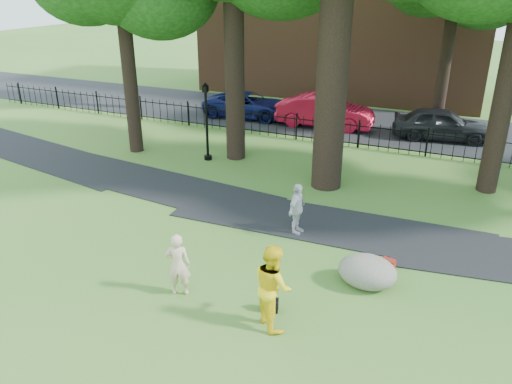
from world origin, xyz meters
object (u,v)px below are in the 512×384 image
at_px(boulder, 367,270).
at_px(lamppost, 207,123).
at_px(man, 273,286).
at_px(red_sedan, 325,111).
at_px(woman, 178,265).

relative_size(boulder, lamppost, 0.45).
distance_m(boulder, lamppost, 10.72).
height_order(man, boulder, man).
bearing_deg(red_sedan, man, -170.85).
relative_size(man, red_sedan, 0.40).
relative_size(man, boulder, 1.35).
distance_m(man, red_sedan, 16.41).
height_order(woman, man, man).
bearing_deg(lamppost, man, -56.74).
height_order(woman, red_sedan, woman).
relative_size(woman, man, 0.82).
xyz_separation_m(lamppost, red_sedan, (3.07, 6.93, -0.80)).
bearing_deg(boulder, lamppost, 141.37).
height_order(boulder, red_sedan, red_sedan).
distance_m(woman, red_sedan, 15.90).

